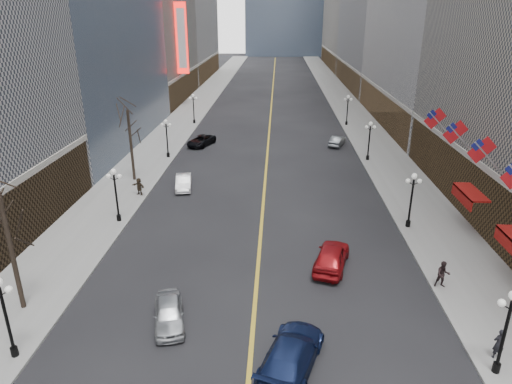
# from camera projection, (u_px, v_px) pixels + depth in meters

# --- Properties ---
(sidewalk_east) EXTENTS (6.00, 230.00, 0.15)m
(sidewalk_east) POSITION_uv_depth(u_px,v_px,m) (357.00, 120.00, 73.83)
(sidewalk_east) COLOR gray
(sidewalk_east) RESTS_ON ground
(sidewalk_west) EXTENTS (6.00, 230.00, 0.15)m
(sidewalk_west) POSITION_uv_depth(u_px,v_px,m) (185.00, 118.00, 75.06)
(sidewalk_west) COLOR gray
(sidewalk_west) RESTS_ON ground
(lane_line) EXTENTS (0.25, 200.00, 0.02)m
(lane_line) POSITION_uv_depth(u_px,v_px,m) (271.00, 107.00, 83.77)
(lane_line) COLOR gold
(lane_line) RESTS_ON ground
(streetlamp_east_0) EXTENTS (1.26, 0.44, 4.52)m
(streetlamp_east_0) POSITION_uv_depth(u_px,v_px,m) (507.00, 324.00, 20.83)
(streetlamp_east_0) COLOR black
(streetlamp_east_0) RESTS_ON sidewalk_east
(streetlamp_east_1) EXTENTS (1.26, 0.44, 4.52)m
(streetlamp_east_1) POSITION_uv_depth(u_px,v_px,m) (412.00, 195.00, 35.71)
(streetlamp_east_1) COLOR black
(streetlamp_east_1) RESTS_ON sidewalk_east
(streetlamp_east_2) EXTENTS (1.26, 0.44, 4.52)m
(streetlamp_east_2) POSITION_uv_depth(u_px,v_px,m) (370.00, 137.00, 52.44)
(streetlamp_east_2) COLOR black
(streetlamp_east_2) RESTS_ON sidewalk_east
(streetlamp_east_3) EXTENTS (1.26, 0.44, 4.52)m
(streetlamp_east_3) POSITION_uv_depth(u_px,v_px,m) (348.00, 107.00, 69.18)
(streetlamp_east_3) COLOR black
(streetlamp_east_3) RESTS_ON sidewalk_east
(streetlamp_west_0) EXTENTS (1.26, 0.44, 4.52)m
(streetlamp_west_0) POSITION_uv_depth(u_px,v_px,m) (4.00, 310.00, 21.87)
(streetlamp_west_0) COLOR black
(streetlamp_west_0) RESTS_ON sidewalk_west
(streetlamp_west_1) EXTENTS (1.26, 0.44, 4.52)m
(streetlamp_west_1) POSITION_uv_depth(u_px,v_px,m) (116.00, 190.00, 36.74)
(streetlamp_west_1) COLOR black
(streetlamp_west_1) RESTS_ON sidewalk_west
(streetlamp_west_2) EXTENTS (1.26, 0.44, 4.52)m
(streetlamp_west_2) POSITION_uv_depth(u_px,v_px,m) (167.00, 134.00, 53.48)
(streetlamp_west_2) COLOR black
(streetlamp_west_2) RESTS_ON sidewalk_west
(streetlamp_west_3) EXTENTS (1.26, 0.44, 4.52)m
(streetlamp_west_3) POSITION_uv_depth(u_px,v_px,m) (193.00, 105.00, 70.21)
(streetlamp_west_3) COLOR black
(streetlamp_west_3) RESTS_ON sidewalk_west
(flag_3) EXTENTS (2.87, 0.12, 2.87)m
(flag_3) POSITION_uv_depth(u_px,v_px,m) (484.00, 152.00, 31.16)
(flag_3) COLOR #B2B2B7
(flag_3) RESTS_ON ground
(flag_4) EXTENTS (2.87, 0.12, 2.87)m
(flag_4) POSITION_uv_depth(u_px,v_px,m) (457.00, 134.00, 35.81)
(flag_4) COLOR #B2B2B7
(flag_4) RESTS_ON ground
(flag_5) EXTENTS (2.87, 0.12, 2.87)m
(flag_5) POSITION_uv_depth(u_px,v_px,m) (437.00, 120.00, 40.46)
(flag_5) COLOR #B2B2B7
(flag_5) RESTS_ON ground
(awning_c) EXTENTS (1.40, 4.00, 0.93)m
(awning_c) POSITION_uv_depth(u_px,v_px,m) (468.00, 194.00, 35.46)
(awning_c) COLOR maroon
(awning_c) RESTS_ON ground
(theatre_marquee) EXTENTS (2.00, 0.55, 12.00)m
(theatre_marquee) POSITION_uv_depth(u_px,v_px,m) (182.00, 39.00, 80.08)
(theatre_marquee) COLOR red
(theatre_marquee) RESTS_ON ground
(tree_west_near) EXTENTS (3.60, 3.60, 7.92)m
(tree_west_near) POSITION_uv_depth(u_px,v_px,m) (3.00, 212.00, 24.44)
(tree_west_near) COLOR #2D231C
(tree_west_near) RESTS_ON sidewalk_west
(tree_west_far) EXTENTS (3.60, 3.60, 7.92)m
(tree_west_far) POSITION_uv_depth(u_px,v_px,m) (129.00, 121.00, 44.89)
(tree_west_far) COLOR #2D231C
(tree_west_far) RESTS_ON sidewalk_west
(car_nb_near) EXTENTS (2.60, 4.37, 1.39)m
(car_nb_near) POSITION_uv_depth(u_px,v_px,m) (169.00, 313.00, 25.21)
(car_nb_near) COLOR #B8BDC1
(car_nb_near) RESTS_ON ground
(car_nb_mid) EXTENTS (2.07, 4.27, 1.35)m
(car_nb_mid) POSITION_uv_depth(u_px,v_px,m) (183.00, 182.00, 44.81)
(car_nb_mid) COLOR white
(car_nb_mid) RESTS_ON ground
(car_nb_far) EXTENTS (3.74, 5.28, 1.34)m
(car_nb_far) POSITION_uv_depth(u_px,v_px,m) (201.00, 141.00, 59.43)
(car_nb_far) COLOR black
(car_nb_far) RESTS_ON ground
(car_sb_near) EXTENTS (3.98, 6.12, 1.65)m
(car_sb_near) POSITION_uv_depth(u_px,v_px,m) (291.00, 354.00, 21.98)
(car_sb_near) COLOR #111C42
(car_sb_near) RESTS_ON ground
(car_sb_mid) EXTENTS (3.24, 5.29, 1.68)m
(car_sb_mid) POSITION_uv_depth(u_px,v_px,m) (332.00, 256.00, 30.79)
(car_sb_mid) COLOR maroon
(car_sb_mid) RESTS_ON ground
(car_sb_far) EXTENTS (2.68, 4.23, 1.32)m
(car_sb_far) POSITION_uv_depth(u_px,v_px,m) (337.00, 141.00, 59.34)
(car_sb_far) COLOR #4D5154
(car_sb_far) RESTS_ON ground
(ped_ne_corner) EXTENTS (0.65, 0.51, 1.68)m
(ped_ne_corner) POSITION_uv_depth(u_px,v_px,m) (499.00, 344.00, 22.44)
(ped_ne_corner) COLOR black
(ped_ne_corner) RESTS_ON sidewalk_east
(ped_east_walk) EXTENTS (0.88, 0.51, 1.77)m
(ped_east_walk) POSITION_uv_depth(u_px,v_px,m) (443.00, 274.00, 28.30)
(ped_east_walk) COLOR black
(ped_east_walk) RESTS_ON sidewalk_east
(ped_west_far) EXTENTS (1.56, 1.14, 1.66)m
(ped_west_far) POSITION_uv_depth(u_px,v_px,m) (139.00, 186.00, 42.85)
(ped_west_far) COLOR #30261B
(ped_west_far) RESTS_ON sidewalk_west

